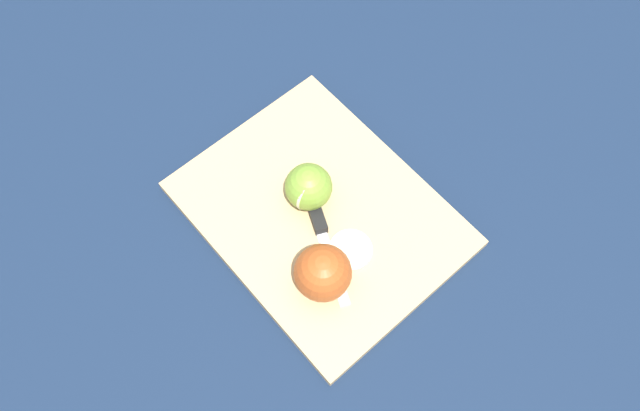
{
  "coord_description": "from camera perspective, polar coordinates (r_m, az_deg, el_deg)",
  "views": [
    {
      "loc": [
        0.3,
        -0.21,
        0.81
      ],
      "look_at": [
        0.0,
        0.0,
        0.04
      ],
      "focal_mm": 35.0,
      "sensor_mm": 36.0,
      "label": 1
    }
  ],
  "objects": [
    {
      "name": "apple_slice",
      "position": [
        0.85,
        2.66,
        -4.18
      ],
      "size": [
        0.06,
        0.06,
        0.01
      ],
      "color": "beige",
      "rests_on": "cutting_board"
    },
    {
      "name": "ground_plane",
      "position": [
        0.89,
        0.0,
        -1.02
      ],
      "size": [
        4.0,
        4.0,
        0.0
      ],
      "primitive_type": "plane",
      "color": "#14233D"
    },
    {
      "name": "apple_half_right",
      "position": [
        0.8,
        0.23,
        -6.17
      ],
      "size": [
        0.08,
        0.08,
        0.08
      ],
      "rotation": [
        0.0,
        0.0,
        4.24
      ],
      "color": "#AD4C1E",
      "rests_on": "cutting_board"
    },
    {
      "name": "knife",
      "position": [
        0.86,
        -0.18,
        -1.46
      ],
      "size": [
        0.17,
        0.07,
        0.02
      ],
      "rotation": [
        0.0,
        0.0,
        -0.32
      ],
      "color": "silver",
      "rests_on": "cutting_board"
    },
    {
      "name": "cutting_board",
      "position": [
        0.89,
        0.0,
        -0.79
      ],
      "size": [
        0.4,
        0.33,
        0.02
      ],
      "color": "tan",
      "rests_on": "ground_plane"
    },
    {
      "name": "apple_half_left",
      "position": [
        0.86,
        -1.04,
        1.71
      ],
      "size": [
        0.07,
        0.07,
        0.07
      ],
      "rotation": [
        0.0,
        0.0,
        0.34
      ],
      "color": "olive",
      "rests_on": "cutting_board"
    }
  ]
}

